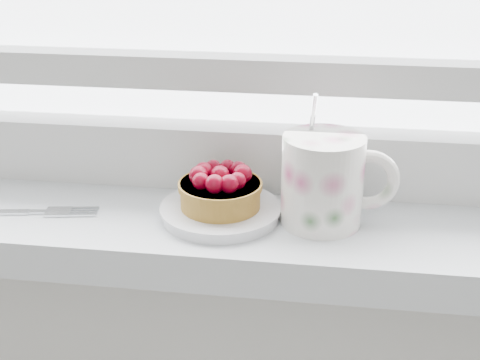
% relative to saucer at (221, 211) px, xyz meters
% --- Properties ---
extents(saucer, '(0.12, 0.12, 0.01)m').
position_rel_saucer_xyz_m(saucer, '(0.00, 0.00, 0.00)').
color(saucer, silver).
rests_on(saucer, windowsill).
extents(raspberry_tart, '(0.09, 0.09, 0.04)m').
position_rel_saucer_xyz_m(raspberry_tart, '(0.00, -0.00, 0.03)').
color(raspberry_tart, '#8D611E').
rests_on(raspberry_tart, saucer).
extents(floral_mug, '(0.12, 0.09, 0.13)m').
position_rel_saucer_xyz_m(floral_mug, '(0.10, 0.00, 0.04)').
color(floral_mug, white).
rests_on(floral_mug, windowsill).
extents(fork, '(0.17, 0.04, 0.00)m').
position_rel_saucer_xyz_m(fork, '(-0.21, -0.02, -0.00)').
color(fork, silver).
rests_on(fork, windowsill).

